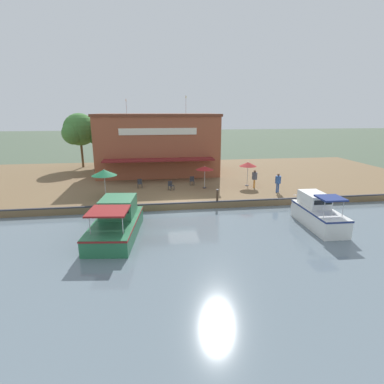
% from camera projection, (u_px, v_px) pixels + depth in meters
% --- Properties ---
extents(ground_plane, '(220.00, 220.00, 0.00)m').
position_uv_depth(ground_plane, '(183.00, 211.00, 24.53)').
color(ground_plane, '#4C5B47').
extents(quay_deck, '(22.00, 56.00, 0.60)m').
position_uv_depth(quay_deck, '(173.00, 178.00, 34.97)').
color(quay_deck, brown).
rests_on(quay_deck, ground).
extents(quay_edge_fender, '(0.20, 50.40, 0.10)m').
position_uv_depth(quay_edge_fender, '(183.00, 203.00, 24.46)').
color(quay_edge_fender, '#2D2D33').
rests_on(quay_edge_fender, quay_deck).
extents(waterfront_restaurant, '(9.51, 14.07, 9.06)m').
position_uv_depth(waterfront_restaurant, '(158.00, 144.00, 35.93)').
color(waterfront_restaurant, brown).
rests_on(waterfront_restaurant, quay_deck).
extents(patio_umbrella_back_row, '(1.72, 1.72, 2.44)m').
position_uv_depth(patio_umbrella_back_row, '(248.00, 164.00, 29.77)').
color(patio_umbrella_back_row, '#B7B7B7').
rests_on(patio_umbrella_back_row, quay_deck).
extents(patio_umbrella_mid_patio_right, '(1.75, 1.75, 2.20)m').
position_uv_depth(patio_umbrella_mid_patio_right, '(205.00, 168.00, 28.86)').
color(patio_umbrella_mid_patio_right, '#B7B7B7').
rests_on(patio_umbrella_mid_patio_right, quay_deck).
extents(patio_umbrella_by_entrance, '(2.15, 2.15, 2.47)m').
position_uv_depth(patio_umbrella_by_entrance, '(104.00, 173.00, 25.82)').
color(patio_umbrella_by_entrance, '#B7B7B7').
rests_on(patio_umbrella_by_entrance, quay_deck).
extents(cafe_chair_under_first_umbrella, '(0.47, 0.47, 0.85)m').
position_uv_depth(cafe_chair_under_first_umbrella, '(140.00, 183.00, 29.43)').
color(cafe_chair_under_first_umbrella, '#2D2D33').
rests_on(cafe_chair_under_first_umbrella, quay_deck).
extents(cafe_chair_facing_river, '(0.59, 0.59, 0.85)m').
position_uv_depth(cafe_chair_facing_river, '(171.00, 185.00, 28.60)').
color(cafe_chair_facing_river, '#2D2D33').
rests_on(cafe_chair_facing_river, quay_deck).
extents(cafe_chair_mid_patio, '(0.48, 0.48, 0.85)m').
position_uv_depth(cafe_chair_mid_patio, '(192.00, 180.00, 30.59)').
color(cafe_chair_mid_patio, '#2D2D33').
rests_on(cafe_chair_mid_patio, quay_deck).
extents(person_at_quay_edge, '(0.51, 0.51, 1.79)m').
position_uv_depth(person_at_quay_edge, '(278.00, 180.00, 27.52)').
color(person_at_quay_edge, '#2D5193').
rests_on(person_at_quay_edge, quay_deck).
extents(person_near_entrance, '(0.50, 0.50, 1.78)m').
position_uv_depth(person_near_entrance, '(255.00, 177.00, 29.15)').
color(person_near_entrance, orange).
rests_on(person_near_entrance, quay_deck).
extents(motorboat_outer_channel, '(7.46, 3.44, 2.29)m').
position_uv_depth(motorboat_outer_channel, '(118.00, 220.00, 19.84)').
color(motorboat_outer_channel, '#287047').
rests_on(motorboat_outer_channel, river_water).
extents(motorboat_distant_upstream, '(5.81, 2.01, 2.46)m').
position_uv_depth(motorboat_distant_upstream, '(315.00, 212.00, 21.35)').
color(motorboat_distant_upstream, white).
rests_on(motorboat_distant_upstream, river_water).
extents(mooring_post, '(0.22, 0.22, 1.01)m').
position_uv_depth(mooring_post, '(217.00, 195.00, 24.97)').
color(mooring_post, '#473323').
rests_on(mooring_post, quay_deck).
extents(tree_upstream_bank, '(4.39, 4.18, 7.08)m').
position_uv_depth(tree_upstream_bank, '(78.00, 130.00, 38.94)').
color(tree_upstream_bank, brown).
rests_on(tree_upstream_bank, quay_deck).
extents(tree_downstream_bank, '(3.45, 3.29, 6.19)m').
position_uv_depth(tree_downstream_bank, '(98.00, 133.00, 40.03)').
color(tree_downstream_bank, brown).
rests_on(tree_downstream_bank, quay_deck).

